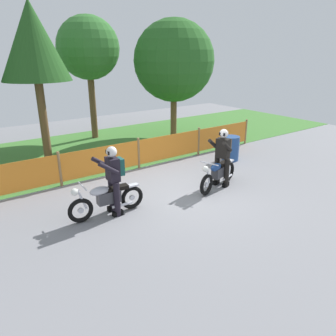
# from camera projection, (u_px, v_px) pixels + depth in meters

# --- Properties ---
(ground) EXTENTS (24.00, 24.00, 0.02)m
(ground) POSITION_uv_depth(u_px,v_px,m) (185.00, 193.00, 8.92)
(ground) COLOR gray
(grass_verge) EXTENTS (24.00, 6.07, 0.01)m
(grass_verge) POSITION_uv_depth(u_px,v_px,m) (101.00, 147.00, 13.15)
(grass_verge) COLOR #427A33
(grass_verge) RESTS_ON ground
(barrier_fence) EXTENTS (10.64, 0.08, 1.05)m
(barrier_fence) POSITION_uv_depth(u_px,v_px,m) (139.00, 153.00, 10.66)
(barrier_fence) COLOR olive
(barrier_fence) RESTS_ON ground
(tree_near_left) EXTENTS (2.27, 2.27, 5.31)m
(tree_near_left) POSITION_uv_depth(u_px,v_px,m) (33.00, 42.00, 10.34)
(tree_near_left) COLOR brown
(tree_near_left) RESTS_ON ground
(tree_near_right) EXTENTS (2.62, 2.62, 5.18)m
(tree_near_right) POSITION_uv_depth(u_px,v_px,m) (88.00, 49.00, 13.40)
(tree_near_right) COLOR brown
(tree_near_right) RESTS_ON ground
(tree_rightmost) EXTENTS (3.50, 3.50, 5.10)m
(tree_rightmost) POSITION_uv_depth(u_px,v_px,m) (174.00, 61.00, 13.86)
(tree_rightmost) COLOR brown
(tree_rightmost) RESTS_ON ground
(motorcycle_lead) EXTENTS (1.85, 0.76, 0.90)m
(motorcycle_lead) POSITION_uv_depth(u_px,v_px,m) (218.00, 173.00, 9.15)
(motorcycle_lead) COLOR black
(motorcycle_lead) RESTS_ON ground
(motorcycle_trailing) EXTENTS (1.90, 0.56, 0.90)m
(motorcycle_trailing) POSITION_uv_depth(u_px,v_px,m) (107.00, 199.00, 7.57)
(motorcycle_trailing) COLOR black
(motorcycle_trailing) RESTS_ON ground
(rider_lead) EXTENTS (0.76, 0.66, 1.69)m
(rider_lead) POSITION_uv_depth(u_px,v_px,m) (223.00, 154.00, 9.13)
(rider_lead) COLOR black
(rider_lead) RESTS_ON ground
(rider_trailing) EXTENTS (0.70, 0.57, 1.69)m
(rider_trailing) POSITION_uv_depth(u_px,v_px,m) (113.00, 177.00, 7.50)
(rider_trailing) COLOR black
(rider_trailing) RESTS_ON ground
(oil_drum) EXTENTS (0.58, 0.58, 0.88)m
(oil_drum) POSITION_uv_depth(u_px,v_px,m) (231.00, 148.00, 11.51)
(oil_drum) COLOR navy
(oil_drum) RESTS_ON ground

